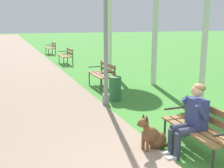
{
  "coord_description": "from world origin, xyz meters",
  "views": [
    {
      "loc": [
        -2.7,
        -2.76,
        2.24
      ],
      "look_at": [
        -0.52,
        3.08,
        0.9
      ],
      "focal_mm": 45.97,
      "sensor_mm": 36.0,
      "label": 1
    }
  ],
  "objects_px": {
    "lamp_post_near": "(106,18)",
    "litter_bin": "(115,89)",
    "dog_brown": "(153,136)",
    "park_bench_near": "(201,125)",
    "park_bench_far": "(67,55)",
    "person_seated_on_near_bench": "(191,117)",
    "park_bench_mid": "(103,73)",
    "park_bench_furthest": "(51,47)"
  },
  "relations": [
    {
      "from": "dog_brown",
      "to": "lamp_post_near",
      "type": "height_order",
      "value": "lamp_post_near"
    },
    {
      "from": "lamp_post_near",
      "to": "litter_bin",
      "type": "relative_size",
      "value": 6.51
    },
    {
      "from": "park_bench_furthest",
      "to": "litter_bin",
      "type": "bearing_deg",
      "value": -90.83
    },
    {
      "from": "park_bench_far",
      "to": "dog_brown",
      "type": "distance_m",
      "value": 11.34
    },
    {
      "from": "park_bench_mid",
      "to": "park_bench_furthest",
      "type": "bearing_deg",
      "value": 90.17
    },
    {
      "from": "dog_brown",
      "to": "lamp_post_near",
      "type": "bearing_deg",
      "value": 86.92
    },
    {
      "from": "dog_brown",
      "to": "litter_bin",
      "type": "xyz_separation_m",
      "value": [
        0.58,
        3.38,
        0.09
      ]
    },
    {
      "from": "park_bench_far",
      "to": "lamp_post_near",
      "type": "height_order",
      "value": "lamp_post_near"
    },
    {
      "from": "park_bench_far",
      "to": "park_bench_mid",
      "type": "bearing_deg",
      "value": -89.85
    },
    {
      "from": "park_bench_near",
      "to": "litter_bin",
      "type": "bearing_deg",
      "value": 92.16
    },
    {
      "from": "park_bench_furthest",
      "to": "litter_bin",
      "type": "height_order",
      "value": "park_bench_furthest"
    },
    {
      "from": "park_bench_near",
      "to": "litter_bin",
      "type": "xyz_separation_m",
      "value": [
        -0.14,
        3.77,
        -0.16
      ]
    },
    {
      "from": "litter_bin",
      "to": "dog_brown",
      "type": "bearing_deg",
      "value": -99.67
    },
    {
      "from": "litter_bin",
      "to": "person_seated_on_near_bench",
      "type": "bearing_deg",
      "value": -90.99
    },
    {
      "from": "park_bench_furthest",
      "to": "dog_brown",
      "type": "bearing_deg",
      "value": -92.65
    },
    {
      "from": "park_bench_far",
      "to": "litter_bin",
      "type": "height_order",
      "value": "park_bench_far"
    },
    {
      "from": "park_bench_far",
      "to": "person_seated_on_near_bench",
      "type": "relative_size",
      "value": 1.2
    },
    {
      "from": "park_bench_mid",
      "to": "litter_bin",
      "type": "relative_size",
      "value": 2.14
    },
    {
      "from": "person_seated_on_near_bench",
      "to": "lamp_post_near",
      "type": "height_order",
      "value": "lamp_post_near"
    },
    {
      "from": "park_bench_furthest",
      "to": "park_bench_far",
      "type": "bearing_deg",
      "value": -89.81
    },
    {
      "from": "dog_brown",
      "to": "litter_bin",
      "type": "bearing_deg",
      "value": 80.33
    },
    {
      "from": "park_bench_mid",
      "to": "dog_brown",
      "type": "height_order",
      "value": "park_bench_mid"
    },
    {
      "from": "park_bench_near",
      "to": "park_bench_mid",
      "type": "xyz_separation_m",
      "value": [
        0.08,
        5.55,
        0.0
      ]
    },
    {
      "from": "park_bench_far",
      "to": "lamp_post_near",
      "type": "relative_size",
      "value": 0.33
    },
    {
      "from": "park_bench_mid",
      "to": "lamp_post_near",
      "type": "height_order",
      "value": "lamp_post_near"
    },
    {
      "from": "park_bench_far",
      "to": "litter_bin",
      "type": "relative_size",
      "value": 2.14
    },
    {
      "from": "person_seated_on_near_bench",
      "to": "lamp_post_near",
      "type": "bearing_deg",
      "value": 95.92
    },
    {
      "from": "park_bench_mid",
      "to": "person_seated_on_near_bench",
      "type": "relative_size",
      "value": 1.2
    },
    {
      "from": "park_bench_near",
      "to": "park_bench_mid",
      "type": "relative_size",
      "value": 1.0
    },
    {
      "from": "park_bench_furthest",
      "to": "park_bench_mid",
      "type": "bearing_deg",
      "value": -89.83
    },
    {
      "from": "park_bench_furthest",
      "to": "park_bench_near",
      "type": "bearing_deg",
      "value": -90.17
    },
    {
      "from": "park_bench_near",
      "to": "lamp_post_near",
      "type": "relative_size",
      "value": 0.33
    },
    {
      "from": "park_bench_far",
      "to": "lamp_post_near",
      "type": "bearing_deg",
      "value": -94.3
    },
    {
      "from": "person_seated_on_near_bench",
      "to": "lamp_post_near",
      "type": "distance_m",
      "value": 3.78
    },
    {
      "from": "lamp_post_near",
      "to": "litter_bin",
      "type": "xyz_separation_m",
      "value": [
        0.41,
        0.38,
        -2.0
      ]
    },
    {
      "from": "park_bench_near",
      "to": "dog_brown",
      "type": "height_order",
      "value": "park_bench_near"
    },
    {
      "from": "park_bench_near",
      "to": "person_seated_on_near_bench",
      "type": "relative_size",
      "value": 1.2
    },
    {
      "from": "park_bench_far",
      "to": "dog_brown",
      "type": "height_order",
      "value": "park_bench_far"
    },
    {
      "from": "lamp_post_near",
      "to": "park_bench_far",
      "type": "bearing_deg",
      "value": 85.7
    },
    {
      "from": "park_bench_near",
      "to": "park_bench_mid",
      "type": "distance_m",
      "value": 5.55
    },
    {
      "from": "dog_brown",
      "to": "lamp_post_near",
      "type": "distance_m",
      "value": 3.66
    },
    {
      "from": "park_bench_mid",
      "to": "park_bench_far",
      "type": "xyz_separation_m",
      "value": [
        -0.02,
        6.14,
        0.0
      ]
    }
  ]
}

